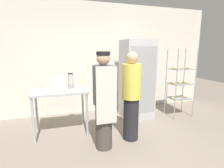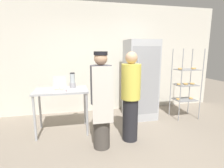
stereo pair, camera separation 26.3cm
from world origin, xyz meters
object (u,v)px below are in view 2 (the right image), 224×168
object	(u,v)px
baking_rack	(186,84)
person_customer	(131,97)
donut_box	(60,89)
refrigerator	(140,80)
blender_pitcher	(73,81)
person_baker	(101,100)

from	to	relation	value
baking_rack	person_customer	size ratio (longest dim) A/B	1.04
donut_box	person_customer	xyz separation A→B (m)	(1.23, -0.45, -0.10)
refrigerator	blender_pitcher	bearing A→B (deg)	-170.66
blender_pitcher	person_customer	distance (m)	1.26
baking_rack	person_baker	world-z (taller)	baking_rack
donut_box	blender_pitcher	size ratio (longest dim) A/B	0.90
baking_rack	blender_pitcher	world-z (taller)	baking_rack
refrigerator	baking_rack	bearing A→B (deg)	-12.77
baking_rack	person_customer	bearing A→B (deg)	-154.98
baking_rack	person_customer	world-z (taller)	baking_rack
blender_pitcher	person_baker	size ratio (longest dim) A/B	0.19
baking_rack	person_baker	distance (m)	2.39
refrigerator	blender_pitcher	distance (m)	1.60
donut_box	blender_pitcher	bearing A→B (deg)	52.25
refrigerator	person_customer	xyz separation A→B (m)	(-0.59, -1.01, -0.11)
donut_box	blender_pitcher	xyz separation A→B (m)	(0.24, 0.31, 0.09)
refrigerator	person_baker	distance (m)	1.63
baking_rack	blender_pitcher	distance (m)	2.65
person_baker	person_customer	size ratio (longest dim) A/B	1.00
baking_rack	donut_box	size ratio (longest dim) A/B	6.03
baking_rack	person_customer	distance (m)	1.83
blender_pitcher	donut_box	bearing A→B (deg)	-127.75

